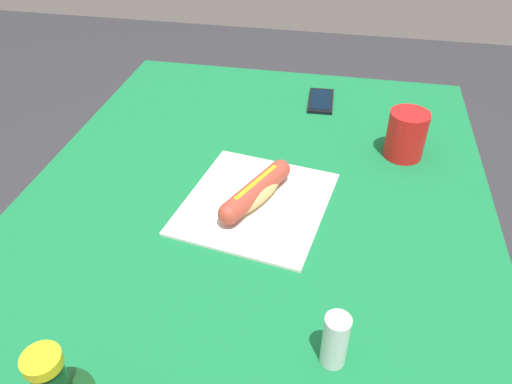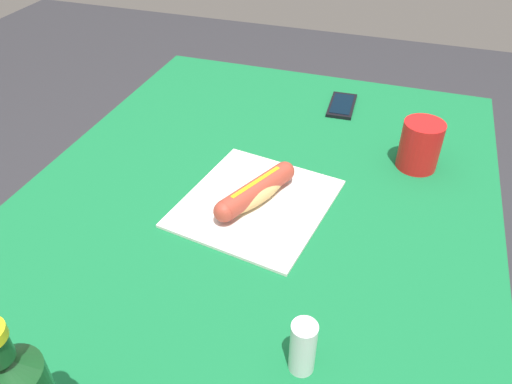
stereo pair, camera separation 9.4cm
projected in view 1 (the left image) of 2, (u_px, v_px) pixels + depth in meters
name	position (u px, v px, depth m)	size (l,w,h in m)	color
dining_table	(252.00, 249.00, 1.03)	(1.26, 0.93, 0.73)	brown
paper_wrapper	(256.00, 203.00, 0.96)	(0.29, 0.27, 0.01)	silver
hot_dog	(256.00, 191.00, 0.94)	(0.20, 0.11, 0.05)	#DBB26B
cell_phone	(321.00, 101.00, 1.29)	(0.13, 0.07, 0.01)	black
drinking_cup	(406.00, 135.00, 1.06)	(0.08, 0.08, 0.11)	red
salt_shaker	(335.00, 340.00, 0.66)	(0.04, 0.04, 0.09)	silver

